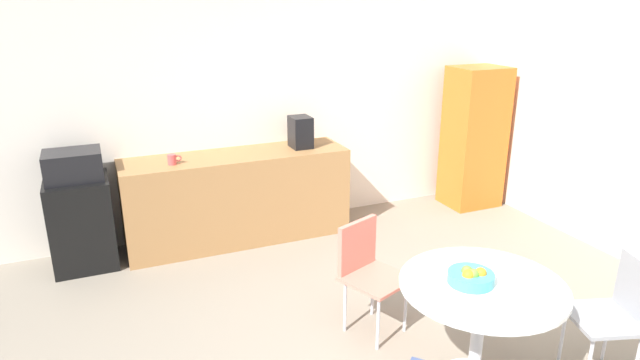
{
  "coord_description": "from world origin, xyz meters",
  "views": [
    {
      "loc": [
        -1.5,
        -2.4,
        2.38
      ],
      "look_at": [
        0.14,
        1.47,
        0.95
      ],
      "focal_mm": 30.54,
      "sensor_mm": 36.0,
      "label": 1
    }
  ],
  "objects_px": {
    "locker_cabinet": "(474,138)",
    "chair_coral": "(366,264)",
    "mini_fridge": "(82,223)",
    "coffee_maker": "(301,132)",
    "microwave": "(73,165)",
    "chair_gray": "(621,306)",
    "round_table": "(481,305)",
    "mug_white": "(172,159)",
    "fruit_bowl": "(471,277)"
  },
  "relations": [
    {
      "from": "mini_fridge",
      "to": "chair_gray",
      "type": "relative_size",
      "value": 1.0
    },
    {
      "from": "microwave",
      "to": "round_table",
      "type": "distance_m",
      "value": 3.58
    },
    {
      "from": "round_table",
      "to": "coffee_maker",
      "type": "height_order",
      "value": "coffee_maker"
    },
    {
      "from": "mini_fridge",
      "to": "fruit_bowl",
      "type": "relative_size",
      "value": 3.01
    },
    {
      "from": "fruit_bowl",
      "to": "mug_white",
      "type": "bearing_deg",
      "value": 117.14
    },
    {
      "from": "fruit_bowl",
      "to": "mug_white",
      "type": "xyz_separation_m",
      "value": [
        -1.35,
        2.63,
        0.17
      ]
    },
    {
      "from": "chair_coral",
      "to": "coffee_maker",
      "type": "distance_m",
      "value": 1.99
    },
    {
      "from": "mini_fridge",
      "to": "fruit_bowl",
      "type": "bearing_deg",
      "value": -51.29
    },
    {
      "from": "round_table",
      "to": "locker_cabinet",
      "type": "bearing_deg",
      "value": 52.96
    },
    {
      "from": "mini_fridge",
      "to": "mug_white",
      "type": "height_order",
      "value": "mug_white"
    },
    {
      "from": "round_table",
      "to": "fruit_bowl",
      "type": "distance_m",
      "value": 0.21
    },
    {
      "from": "round_table",
      "to": "mug_white",
      "type": "height_order",
      "value": "mug_white"
    },
    {
      "from": "mini_fridge",
      "to": "microwave",
      "type": "height_order",
      "value": "microwave"
    },
    {
      "from": "microwave",
      "to": "coffee_maker",
      "type": "bearing_deg",
      "value": 0.0
    },
    {
      "from": "chair_gray",
      "to": "chair_coral",
      "type": "bearing_deg",
      "value": 136.92
    },
    {
      "from": "microwave",
      "to": "chair_coral",
      "type": "relative_size",
      "value": 0.58
    },
    {
      "from": "fruit_bowl",
      "to": "locker_cabinet",
      "type": "bearing_deg",
      "value": 51.7
    },
    {
      "from": "microwave",
      "to": "coffee_maker",
      "type": "height_order",
      "value": "coffee_maker"
    },
    {
      "from": "fruit_bowl",
      "to": "coffee_maker",
      "type": "relative_size",
      "value": 0.87
    },
    {
      "from": "chair_coral",
      "to": "mini_fridge",
      "type": "bearing_deg",
      "value": 135.22
    },
    {
      "from": "mini_fridge",
      "to": "chair_gray",
      "type": "height_order",
      "value": "mini_fridge"
    },
    {
      "from": "mini_fridge",
      "to": "chair_coral",
      "type": "distance_m",
      "value": 2.7
    },
    {
      "from": "chair_coral",
      "to": "coffee_maker",
      "type": "relative_size",
      "value": 2.59
    },
    {
      "from": "mini_fridge",
      "to": "chair_gray",
      "type": "distance_m",
      "value": 4.37
    },
    {
      "from": "locker_cabinet",
      "to": "round_table",
      "type": "distance_m",
      "value": 3.34
    },
    {
      "from": "fruit_bowl",
      "to": "mini_fridge",
      "type": "bearing_deg",
      "value": 128.71
    },
    {
      "from": "microwave",
      "to": "fruit_bowl",
      "type": "distance_m",
      "value": 3.5
    },
    {
      "from": "locker_cabinet",
      "to": "coffee_maker",
      "type": "bearing_deg",
      "value": 177.3
    },
    {
      "from": "fruit_bowl",
      "to": "mug_white",
      "type": "distance_m",
      "value": 2.96
    },
    {
      "from": "mini_fridge",
      "to": "chair_coral",
      "type": "height_order",
      "value": "mini_fridge"
    },
    {
      "from": "microwave",
      "to": "locker_cabinet",
      "type": "distance_m",
      "value": 4.27
    },
    {
      "from": "mini_fridge",
      "to": "coffee_maker",
      "type": "xyz_separation_m",
      "value": [
        2.14,
        0.0,
        0.64
      ]
    },
    {
      "from": "coffee_maker",
      "to": "microwave",
      "type": "bearing_deg",
      "value": 180.0
    },
    {
      "from": "round_table",
      "to": "chair_coral",
      "type": "relative_size",
      "value": 1.21
    },
    {
      "from": "microwave",
      "to": "chair_coral",
      "type": "xyz_separation_m",
      "value": [
        1.92,
        -1.9,
        -0.44
      ]
    },
    {
      "from": "chair_coral",
      "to": "chair_gray",
      "type": "bearing_deg",
      "value": -43.08
    },
    {
      "from": "locker_cabinet",
      "to": "mini_fridge",
      "type": "bearing_deg",
      "value": 178.66
    },
    {
      "from": "round_table",
      "to": "chair_gray",
      "type": "relative_size",
      "value": 1.21
    },
    {
      "from": "fruit_bowl",
      "to": "coffee_maker",
      "type": "distance_m",
      "value": 2.74
    },
    {
      "from": "mini_fridge",
      "to": "microwave",
      "type": "distance_m",
      "value": 0.55
    },
    {
      "from": "mini_fridge",
      "to": "round_table",
      "type": "relative_size",
      "value": 0.83
    },
    {
      "from": "round_table",
      "to": "chair_coral",
      "type": "xyz_separation_m",
      "value": [
        -0.34,
        0.86,
        -0.06
      ]
    },
    {
      "from": "locker_cabinet",
      "to": "coffee_maker",
      "type": "distance_m",
      "value": 2.14
    },
    {
      "from": "chair_gray",
      "to": "chair_coral",
      "type": "relative_size",
      "value": 1.0
    },
    {
      "from": "mini_fridge",
      "to": "locker_cabinet",
      "type": "distance_m",
      "value": 4.28
    },
    {
      "from": "microwave",
      "to": "chair_gray",
      "type": "xyz_separation_m",
      "value": [
        3.13,
        -3.04,
        -0.44
      ]
    },
    {
      "from": "chair_coral",
      "to": "fruit_bowl",
      "type": "relative_size",
      "value": 2.99
    },
    {
      "from": "microwave",
      "to": "round_table",
      "type": "relative_size",
      "value": 0.48
    },
    {
      "from": "microwave",
      "to": "chair_coral",
      "type": "distance_m",
      "value": 2.74
    },
    {
      "from": "locker_cabinet",
      "to": "chair_coral",
      "type": "distance_m",
      "value": 2.97
    }
  ]
}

